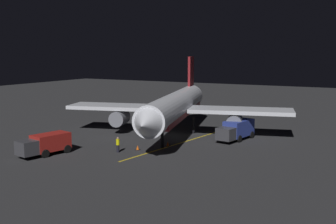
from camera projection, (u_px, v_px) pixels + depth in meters
ground_plane at (175, 137)px, 55.39m from camera, size 180.00×180.00×0.20m
apron_guide_stripe at (179, 144)px, 50.67m from camera, size 3.33×21.18×0.01m
airliner at (176, 107)px, 55.36m from camera, size 30.90×32.38×10.48m
baggage_truck at (46, 144)px, 44.92m from camera, size 3.28×6.13×2.27m
catering_truck at (236, 130)px, 52.60m from camera, size 3.23×6.74×2.49m
ground_crew_worker at (118, 145)px, 46.12m from camera, size 0.40×0.40×1.74m
traffic_cone_near_left at (168, 144)px, 49.25m from camera, size 0.50×0.50×0.55m
traffic_cone_near_right at (138, 148)px, 47.36m from camera, size 0.50×0.50×0.55m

